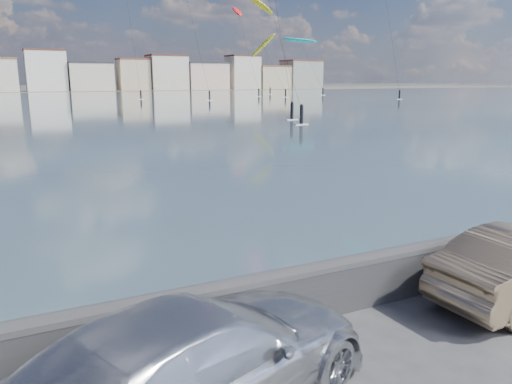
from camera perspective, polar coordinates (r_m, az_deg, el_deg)
bay_water at (r=96.17m, az=-24.94°, el=9.08°), size 500.00×177.00×0.00m
far_shore_strip at (r=204.59m, az=-26.11°, el=10.36°), size 500.00×60.00×0.00m
seawall at (r=8.78m, az=-2.09°, el=-12.75°), size 400.00×0.36×1.08m
far_buildings at (r=190.58m, az=-25.81°, el=12.11°), size 240.79×13.26×14.60m
car_silver at (r=6.80m, az=-7.04°, el=-18.84°), size 6.02×4.07×1.62m
kitesurfer_6 at (r=135.30m, az=0.82°, el=16.33°), size 5.47×20.84×16.33m
kitesurfer_7 at (r=147.68m, az=0.49°, el=20.50°), size 7.85×8.76×27.56m
kitesurfer_11 at (r=137.18m, az=-2.12°, el=19.81°), size 4.85×17.62×23.64m
kitesurfer_12 at (r=141.89m, az=5.05°, el=16.82°), size 9.37×12.05×15.62m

